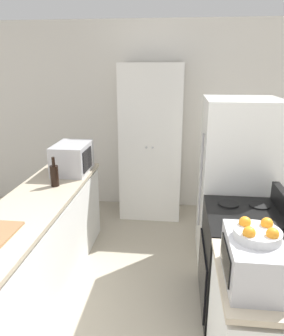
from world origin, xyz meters
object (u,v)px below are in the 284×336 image
object	(u,v)px
refrigerator	(236,184)
wine_bottle	(54,175)
stove	(243,263)
toaster_oven	(253,260)
fruit_bowl	(258,233)
microwave	(72,158)
pantry_cabinet	(151,142)

from	to	relation	value
refrigerator	wine_bottle	size ratio (longest dim) A/B	5.89
stove	wine_bottle	bearing A→B (deg)	165.41
stove	toaster_oven	size ratio (longest dim) A/B	2.32
refrigerator	fruit_bowl	distance (m)	1.69
refrigerator	stove	bearing A→B (deg)	-92.70
refrigerator	wine_bottle	xyz separation A→B (m)	(-1.79, -0.35, 0.14)
stove	microwave	distance (m)	2.03
stove	toaster_oven	bearing A→B (deg)	-100.02
pantry_cabinet	stove	world-z (taller)	pantry_cabinet
toaster_oven	fruit_bowl	xyz separation A→B (m)	(0.01, 0.01, 0.16)
wine_bottle	stove	bearing A→B (deg)	-14.59
pantry_cabinet	refrigerator	distance (m)	1.44
pantry_cabinet	refrigerator	xyz separation A→B (m)	(0.96, -1.05, -0.17)
stove	fruit_bowl	xyz separation A→B (m)	(-0.14, -0.84, 0.73)
refrigerator	toaster_oven	world-z (taller)	refrigerator
microwave	fruit_bowl	world-z (taller)	fruit_bowl
refrigerator	fruit_bowl	xyz separation A→B (m)	(-0.18, -1.65, 0.32)
toaster_oven	fruit_bowl	world-z (taller)	fruit_bowl
stove	wine_bottle	size ratio (longest dim) A/B	3.59
wine_bottle	fruit_bowl	world-z (taller)	fruit_bowl
microwave	wine_bottle	bearing A→B (deg)	-94.71
pantry_cabinet	wine_bottle	size ratio (longest dim) A/B	7.02
stove	toaster_oven	world-z (taller)	toaster_oven
microwave	wine_bottle	size ratio (longest dim) A/B	1.76
refrigerator	fruit_bowl	bearing A→B (deg)	-96.19
refrigerator	wine_bottle	world-z (taller)	refrigerator
refrigerator	wine_bottle	distance (m)	1.83
refrigerator	toaster_oven	distance (m)	1.67
pantry_cabinet	microwave	size ratio (longest dim) A/B	3.99
fruit_bowl	pantry_cabinet	bearing A→B (deg)	106.22
pantry_cabinet	toaster_oven	size ratio (longest dim) A/B	4.53
microwave	wine_bottle	xyz separation A→B (m)	(-0.04, -0.45, -0.05)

